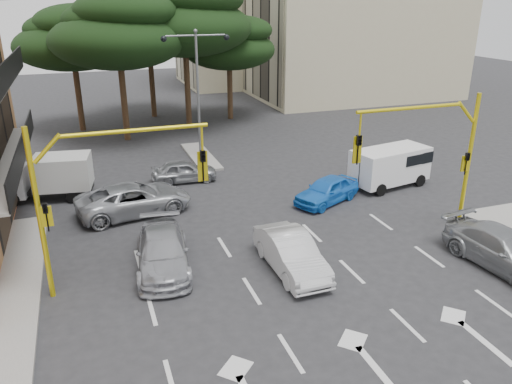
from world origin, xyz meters
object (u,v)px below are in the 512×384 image
car_silver_wagon (163,252)px  street_lamp_center (197,72)px  signal_mast_left (94,185)px  car_silver_parked (505,250)px  van_white (390,167)px  signal_mast_right (437,147)px  car_silver_cross_a (134,199)px  box_truck_a (46,178)px  car_blue_compact (327,190)px  car_silver_cross_b (184,171)px  car_white_hatch (291,253)px

car_silver_wagon → street_lamp_center: bearing=78.1°
signal_mast_left → car_silver_wagon: (2.16, 0.66, -3.20)m
car_silver_parked → van_white: 9.15m
signal_mast_right → car_silver_cross_a: bearing=152.2°
box_truck_a → signal_mast_right: bearing=-112.5°
car_silver_parked → box_truck_a: (-16.60, 13.23, 0.40)m
signal_mast_right → car_silver_cross_a: 13.77m
street_lamp_center → car_silver_wagon: street_lamp_center is taller
car_blue_compact → car_silver_cross_b: (-6.13, 5.40, -0.04)m
signal_mast_right → car_white_hatch: 7.70m
signal_mast_right → van_white: size_ratio=1.40×
car_blue_compact → car_silver_parked: car_silver_parked is taller
car_white_hatch → car_silver_wagon: car_white_hatch is taller
street_lamp_center → van_white: size_ratio=1.81×
street_lamp_center → car_silver_cross_b: (-1.92, -4.14, -4.81)m
signal_mast_right → van_white: 6.41m
signal_mast_left → box_truck_a: (-2.20, 9.64, -2.76)m
car_silver_parked → car_white_hatch: bearing=155.1°
car_white_hatch → car_silver_wagon: size_ratio=0.91×
signal_mast_right → box_truck_a: signal_mast_right is taller
signal_mast_left → car_silver_cross_a: 7.21m
signal_mast_left → car_silver_cross_b: 11.49m
car_blue_compact → car_silver_cross_a: (-9.26, 1.78, 0.09)m
street_lamp_center → car_silver_cross_b: size_ratio=2.16×
street_lamp_center → car_silver_cross_a: street_lamp_center is taller
car_blue_compact → van_white: 4.43m
street_lamp_center → box_truck_a: bearing=-154.1°
signal_mast_right → car_silver_wagon: signal_mast_right is taller
car_blue_compact → box_truck_a: box_truck_a is taller
car_white_hatch → signal_mast_left: bearing=169.6°
van_white → car_blue_compact: bearing=-87.1°
signal_mast_right → car_white_hatch: bearing=-170.9°
car_silver_parked → van_white: van_white is taller
car_white_hatch → car_blue_compact: car_white_hatch is taller
signal_mast_left → street_lamp_center: 15.65m
car_silver_cross_a → car_silver_cross_b: bearing=-50.5°
street_lamp_center → car_white_hatch: bearing=-90.5°
car_silver_cross_b → van_white: size_ratio=0.84×
signal_mast_right → signal_mast_left: size_ratio=1.00×
box_truck_a → car_silver_cross_a: bearing=-121.8°
signal_mast_left → car_blue_compact: size_ratio=1.56×
car_silver_parked → car_silver_cross_b: bearing=118.2°
signal_mast_left → car_silver_cross_b: bearing=63.7°
signal_mast_right → car_blue_compact: size_ratio=1.56×
car_silver_wagon → car_silver_cross_b: size_ratio=1.32×
car_silver_parked → car_silver_wagon: bearing=153.8°
car_white_hatch → car_silver_cross_b: (-1.79, 10.98, -0.10)m
signal_mast_left → car_silver_cross_b: signal_mast_left is taller
car_white_hatch → car_silver_cross_a: 8.86m
street_lamp_center → car_silver_cross_a: bearing=-123.1°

